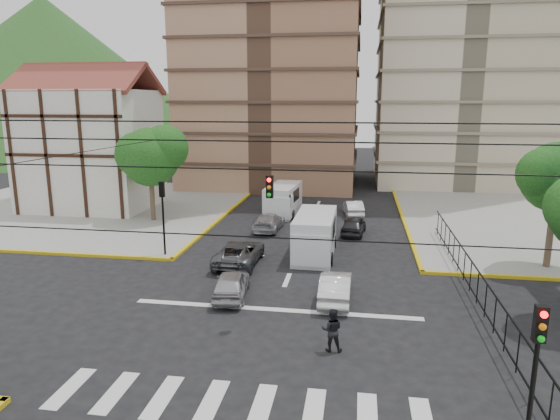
% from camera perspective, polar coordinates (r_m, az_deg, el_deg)
% --- Properties ---
extents(ground, '(160.00, 160.00, 0.00)m').
position_cam_1_polar(ground, '(21.74, -1.11, -12.57)').
color(ground, black).
rests_on(ground, ground).
extents(sidewalk_nw, '(26.00, 26.00, 0.15)m').
position_cam_1_polar(sidewalk_nw, '(46.76, -21.37, 0.35)').
color(sidewalk_nw, gray).
rests_on(sidewalk_nw, ground).
extents(crosswalk_stripes, '(12.00, 2.40, 0.01)m').
position_cam_1_polar(crosswalk_stripes, '(16.61, -5.00, -21.20)').
color(crosswalk_stripes, silver).
rests_on(crosswalk_stripes, ground).
extents(stop_line, '(13.00, 0.40, 0.01)m').
position_cam_1_polar(stop_line, '(22.82, -0.57, -11.30)').
color(stop_line, silver).
rests_on(stop_line, ground).
extents(tudor_building, '(10.80, 8.05, 12.23)m').
position_cam_1_polar(tudor_building, '(45.52, -20.79, 6.70)').
color(tudor_building, silver).
rests_on(tudor_building, ground).
extents(distant_hill, '(70.00, 70.00, 28.00)m').
position_cam_1_polar(distant_hill, '(106.93, -24.96, 13.93)').
color(distant_hill, '#27521B').
rests_on(distant_hill, ground).
extents(park_fence, '(0.10, 22.50, 1.66)m').
position_cam_1_polar(park_fence, '(26.18, 20.79, -8.95)').
color(park_fence, black).
rests_on(park_fence, ground).
extents(tree_park_c, '(4.65, 3.80, 7.25)m').
position_cam_1_polar(tree_park_c, '(30.56, 29.27, 3.61)').
color(tree_park_c, '#473828').
rests_on(tree_park_c, ground).
extents(tree_tudor, '(5.39, 4.40, 7.43)m').
position_cam_1_polar(tree_tudor, '(38.80, -14.51, 6.19)').
color(tree_tudor, '#473828').
rests_on(tree_tudor, ground).
extents(traffic_light_se, '(0.28, 0.22, 4.40)m').
position_cam_1_polar(traffic_light_se, '(13.78, 27.17, -15.24)').
color(traffic_light_se, black).
rests_on(traffic_light_se, ground).
extents(traffic_light_nw, '(0.28, 0.22, 4.40)m').
position_cam_1_polar(traffic_light_nw, '(30.06, -13.26, 0.45)').
color(traffic_light_nw, black).
rests_on(traffic_light_nw, ground).
extents(traffic_light_hanging, '(18.00, 9.12, 0.92)m').
position_cam_1_polar(traffic_light_hanging, '(18.00, -2.32, 1.90)').
color(traffic_light_hanging, black).
rests_on(traffic_light_hanging, ground).
extents(van_right_lane, '(2.36, 5.69, 2.56)m').
position_cam_1_polar(van_right_lane, '(29.77, 3.98, -3.06)').
color(van_right_lane, silver).
rests_on(van_right_lane, ground).
extents(van_left_lane, '(2.53, 5.55, 2.43)m').
position_cam_1_polar(van_left_lane, '(40.52, 0.31, 1.07)').
color(van_left_lane, silver).
rests_on(van_left_lane, ground).
extents(car_silver_front_left, '(1.94, 3.94, 1.29)m').
position_cam_1_polar(car_silver_front_left, '(24.08, -5.58, -8.41)').
color(car_silver_front_left, '#ABABB0').
rests_on(car_silver_front_left, ground).
extents(car_white_front_right, '(1.43, 4.02, 1.32)m').
position_cam_1_polar(car_white_front_right, '(23.70, 6.37, -8.74)').
color(car_white_front_right, white).
rests_on(car_white_front_right, ground).
extents(car_grey_mid_left, '(2.27, 4.87, 1.35)m').
position_cam_1_polar(car_grey_mid_left, '(28.66, -4.67, -4.88)').
color(car_grey_mid_left, '#54565B').
rests_on(car_grey_mid_left, ground).
extents(car_silver_rear_left, '(1.91, 4.36, 1.25)m').
position_cam_1_polar(car_silver_rear_left, '(35.88, -1.32, -1.36)').
color(car_silver_rear_left, '#A6A6AA').
rests_on(car_silver_rear_left, ground).
extents(car_darkgrey_mid_right, '(1.90, 3.85, 1.26)m').
position_cam_1_polar(car_darkgrey_mid_right, '(35.09, 8.40, -1.80)').
color(car_darkgrey_mid_right, '#252528').
rests_on(car_darkgrey_mid_right, ground).
extents(car_white_rear_right, '(1.87, 3.94, 1.25)m').
position_cam_1_polar(car_white_rear_right, '(40.87, 8.36, 0.23)').
color(car_white_rear_right, white).
rests_on(car_white_rear_right, ground).
extents(pedestrian_crosswalk, '(0.83, 0.66, 1.66)m').
position_cam_1_polar(pedestrian_crosswalk, '(19.18, 5.95, -13.47)').
color(pedestrian_crosswalk, black).
rests_on(pedestrian_crosswalk, ground).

